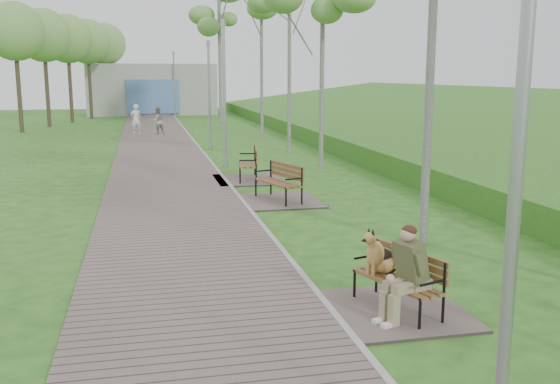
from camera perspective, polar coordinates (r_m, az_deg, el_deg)
The scene contains 14 objects.
walkway at distance 22.91m, azimuth -10.68°, elevation 2.57°, with size 3.50×67.00×0.04m, color #6C5C57.
kerb at distance 23.03m, azimuth -6.32°, elevation 2.74°, with size 0.10×67.00×0.05m, color #999993.
embankment at distance 25.82m, azimuth 21.64°, elevation 2.86°, with size 14.00×70.00×1.60m, color #4F952F.
building_north at distance 52.17m, azimuth -11.60°, elevation 9.18°, with size 10.00×5.20×4.00m.
bench_main at distance 8.61m, azimuth 10.46°, elevation -8.26°, with size 1.72×1.91×1.50m.
bench_second at distance 15.82m, azimuth -0.16°, elevation -0.09°, with size 1.96×2.18×1.20m.
bench_third at distance 19.05m, azimuth -2.95°, elevation 1.77°, with size 2.03×2.26×1.25m.
lamp_post_near at distance 4.92m, azimuth 20.52°, elevation -3.02°, with size 0.17×0.17×4.45m.
lamp_post_second at distance 21.71m, azimuth -5.12°, elevation 8.44°, with size 0.19×0.19×5.02m.
lamp_post_third at distance 26.89m, azimuth -6.48°, elevation 8.40°, with size 0.18×0.18×4.58m.
lamp_post_far at distance 49.57m, azimuth -9.63°, elevation 9.53°, with size 0.19×0.19×4.92m.
pedestrian_near at distance 34.65m, azimuth -13.05°, elevation 6.49°, with size 0.59×0.39×1.61m, color white.
pedestrian_far at distance 33.98m, azimuth -11.13°, elevation 6.39°, with size 0.73×0.57×1.50m, color #9F958B.
birch_distant_a at distance 37.80m, azimuth -5.60°, elevation 16.64°, with size 2.78×2.78×9.08m.
Camera 1 is at (-2.41, -1.18, 3.19)m, focal length 40.00 mm.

